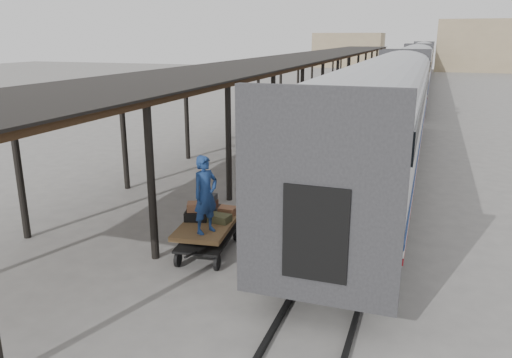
{
  "coord_description": "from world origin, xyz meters",
  "views": [
    {
      "loc": [
        4.93,
        -12.2,
        5.46
      ],
      "look_at": [
        0.62,
        0.17,
        1.7
      ],
      "focal_mm": 35.0,
      "sensor_mm": 36.0,
      "label": 1
    }
  ],
  "objects_px": {
    "baggage_cart": "(208,229)",
    "porter": "(205,195)",
    "pedestrian": "(244,133)",
    "luggage_tug": "(302,123)"
  },
  "relations": [
    {
      "from": "baggage_cart",
      "to": "porter",
      "type": "height_order",
      "value": "porter"
    },
    {
      "from": "baggage_cart",
      "to": "pedestrian",
      "type": "relative_size",
      "value": 1.53
    },
    {
      "from": "porter",
      "to": "pedestrian",
      "type": "height_order",
      "value": "porter"
    },
    {
      "from": "luggage_tug",
      "to": "pedestrian",
      "type": "height_order",
      "value": "pedestrian"
    },
    {
      "from": "luggage_tug",
      "to": "porter",
      "type": "bearing_deg",
      "value": -65.45
    },
    {
      "from": "baggage_cart",
      "to": "pedestrian",
      "type": "height_order",
      "value": "pedestrian"
    },
    {
      "from": "pedestrian",
      "to": "porter",
      "type": "bearing_deg",
      "value": 116.0
    },
    {
      "from": "baggage_cart",
      "to": "luggage_tug",
      "type": "height_order",
      "value": "luggage_tug"
    },
    {
      "from": "baggage_cart",
      "to": "luggage_tug",
      "type": "xyz_separation_m",
      "value": [
        -1.85,
        17.14,
        -0.05
      ]
    },
    {
      "from": "porter",
      "to": "luggage_tug",
      "type": "bearing_deg",
      "value": 32.0
    }
  ]
}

